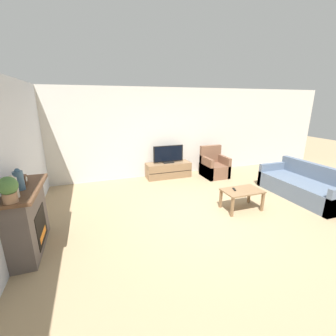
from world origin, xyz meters
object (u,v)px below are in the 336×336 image
Objects in this scene: tv at (168,155)px; remote at (234,189)px; mantel_vase_centre_left at (19,180)px; armchair at (214,167)px; potted_plant at (8,188)px; coffee_table at (242,193)px; couch at (304,187)px; mantel_vase_left at (13,187)px; tv_stand at (168,170)px; fireplace at (27,219)px; mantel_clock at (24,180)px.

tv is 6.13× the size of remote.
mantel_vase_centre_left is 3.94m from remote.
armchair is (4.62, 2.41, -0.91)m from mantel_vase_centre_left.
coffee_table is (4.02, 0.64, -0.87)m from potted_plant.
coffee_table is 0.41× the size of couch.
mantel_vase_left is 0.37× the size of coffee_table.
tv is at bearing 106.84° from coffee_table.
potted_plant is (-0.00, -0.45, 0.04)m from mantel_vase_centre_left.
tv is (3.23, 3.08, -0.49)m from mantel_vase_left.
mantel_vase_centre_left is at bearing 90.00° from potted_plant.
mantel_vase_left reaches higher than tv_stand.
armchair is at bearing 26.50° from fireplace.
tv_stand is at bearing 38.53° from mantel_clock.
tv is at bearing 40.86° from mantel_vase_centre_left.
fireplace is 4.22m from tv.
mantel_vase_centre_left is 2.15× the size of mantel_clock.
potted_plant reaches higher than remote.
armchair is at bearing 74.83° from coffee_table.
fireplace is 3.97× the size of mantel_vase_centre_left.
mantel_vase_left is at bearing -174.72° from couch.
mantel_vase_centre_left is at bearing -139.12° from tv_stand.
mantel_vase_left is (0.02, -0.38, 0.67)m from fireplace.
mantel_vase_left is 0.15× the size of couch.
mantel_vase_left is at bearing -90.09° from mantel_clock.
armchair is at bearing 88.17° from remote.
remote is at bearing -109.42° from armchair.
mantel_vase_centre_left is at bearing -90.20° from mantel_clock.
potted_plant is 0.25× the size of tv_stand.
potted_plant reaches higher than armchair.
coffee_table is 1.89m from couch.
armchair is 0.46× the size of couch.
mantel_clock reaches higher than remote.
mantel_vase_left reaches higher than remote.
tv is 2.62m from remote.
mantel_vase_centre_left reaches higher than remote.
mantel_clock reaches higher than fireplace.
armchair is at bearing -15.53° from tv_stand.
mantel_vase_left is 0.23× the size of tv_stand.
armchair is (4.62, 2.86, -0.95)m from potted_plant.
potted_plant reaches higher than fireplace.
coffee_table is (4.02, 0.47, -0.82)m from mantel_vase_left.
tv is at bearing 45.12° from potted_plant.
mantel_clock is 4.22m from tv_stand.
mantel_vase_centre_left is 0.24m from mantel_clock.
fireplace is at bearing -178.72° from coffee_table.
potted_plant is (0.02, -0.55, 0.71)m from fireplace.
fireplace is at bearing -97.74° from mantel_clock.
fireplace is 0.61m from mantel_clock.
potted_plant is 0.40× the size of coffee_table.
mantel_vase_centre_left reaches higher than tv.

